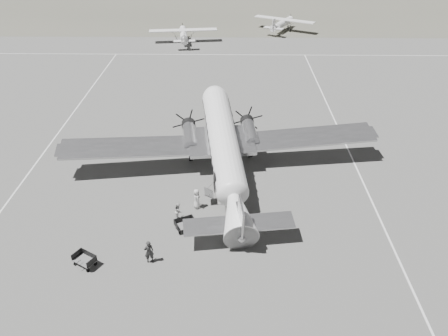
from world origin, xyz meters
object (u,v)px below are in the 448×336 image
(light_plane_left, at_px, (184,36))
(ramp_agent, at_px, (178,211))
(dc3_airliner, at_px, (224,150))
(baggage_cart_near, at_px, (185,225))
(light_plane_right, at_px, (283,24))
(baggage_cart_far, at_px, (85,260))
(ground_crew, at_px, (149,252))
(passenger, at_px, (197,199))

(light_plane_left, xyz_separation_m, ramp_agent, (4.14, -48.25, -0.46))
(dc3_airliner, bearing_deg, baggage_cart_near, -119.10)
(light_plane_right, height_order, baggage_cart_far, light_plane_right)
(light_plane_left, distance_m, ramp_agent, 48.43)
(baggage_cart_far, distance_m, ramp_agent, 7.77)
(light_plane_right, xyz_separation_m, baggage_cart_far, (-19.38, -61.28, -0.77))
(light_plane_left, relative_size, ramp_agent, 7.74)
(ramp_agent, bearing_deg, baggage_cart_far, 124.42)
(light_plane_right, height_order, ground_crew, light_plane_right)
(light_plane_left, bearing_deg, passenger, -90.79)
(baggage_cart_near, xyz_separation_m, baggage_cart_far, (-6.46, -3.85, -0.00))
(baggage_cart_near, relative_size, ramp_agent, 1.05)
(baggage_cart_near, relative_size, passenger, 0.92)
(light_plane_left, relative_size, passenger, 6.79)
(dc3_airliner, relative_size, light_plane_right, 2.49)
(passenger, bearing_deg, baggage_cart_near, 143.74)
(baggage_cart_near, bearing_deg, light_plane_right, 51.52)
(ground_crew, distance_m, passenger, 6.81)
(ground_crew, height_order, ramp_agent, ground_crew)
(dc3_airliner, bearing_deg, passenger, -123.26)
(light_plane_right, relative_size, ramp_agent, 7.79)
(light_plane_left, bearing_deg, ramp_agent, -92.54)
(ramp_agent, bearing_deg, light_plane_left, -1.91)
(dc3_airliner, relative_size, baggage_cart_far, 18.56)
(baggage_cart_far, bearing_deg, light_plane_right, 103.09)
(baggage_cart_near, distance_m, baggage_cart_far, 7.52)
(baggage_cart_near, relative_size, ground_crew, 0.87)
(baggage_cart_near, xyz_separation_m, passenger, (0.69, 2.77, 0.41))
(ramp_agent, bearing_deg, baggage_cart_near, -160.58)
(dc3_airliner, bearing_deg, baggage_cart_far, -137.68)
(baggage_cart_near, height_order, passenger, passenger)
(light_plane_right, bearing_deg, baggage_cart_near, -74.67)
(light_plane_left, xyz_separation_m, ground_crew, (2.64, -52.95, -0.31))
(baggage_cart_far, xyz_separation_m, passenger, (7.15, 6.62, 0.41))
(dc3_airliner, xyz_separation_m, baggage_cart_far, (-9.29, -11.13, -2.33))
(light_plane_left, height_order, light_plane_right, light_plane_right)
(dc3_airliner, distance_m, passenger, 5.34)
(baggage_cart_near, relative_size, baggage_cart_far, 1.00)
(baggage_cart_far, bearing_deg, light_plane_left, 118.82)
(light_plane_left, bearing_deg, baggage_cart_near, -91.95)
(light_plane_left, bearing_deg, dc3_airliner, -87.25)
(ramp_agent, bearing_deg, ground_crew, 155.52)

